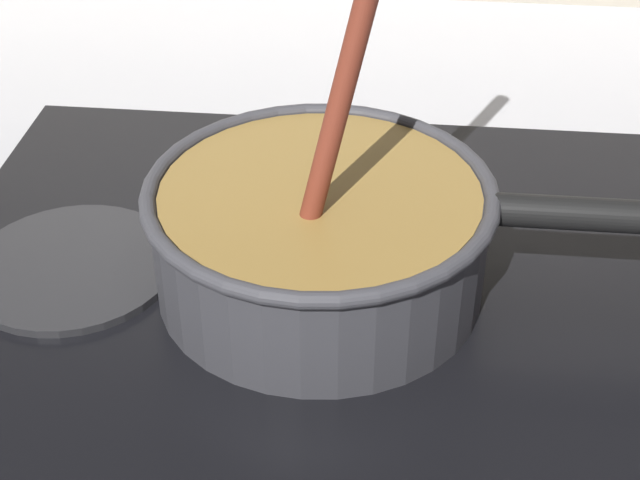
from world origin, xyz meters
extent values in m
cube|color=black|center=(0.09, 0.21, 0.01)|extent=(0.56, 0.48, 0.01)
torus|color=#592D0C|center=(0.09, 0.21, 0.02)|extent=(0.18, 0.18, 0.01)
cylinder|color=#262628|center=(-0.09, 0.21, 0.01)|extent=(0.15, 0.15, 0.01)
cylinder|color=#38383D|center=(0.09, 0.21, 0.05)|extent=(0.22, 0.22, 0.08)
cylinder|color=olive|center=(0.09, 0.21, 0.05)|extent=(0.21, 0.21, 0.07)
torus|color=#38383D|center=(0.09, 0.21, 0.09)|extent=(0.23, 0.23, 0.01)
cylinder|color=black|center=(0.29, 0.21, 0.08)|extent=(0.17, 0.02, 0.02)
cylinder|color=#EDD88C|center=(0.15, 0.19, 0.08)|extent=(0.04, 0.04, 0.01)
cylinder|color=beige|center=(0.07, 0.21, 0.08)|extent=(0.04, 0.04, 0.01)
cylinder|color=#E5CC7A|center=(0.11, 0.24, 0.08)|extent=(0.03, 0.03, 0.01)
cylinder|color=#EDD88C|center=(0.08, 0.28, 0.08)|extent=(0.03, 0.03, 0.01)
cylinder|color=#EDD88C|center=(0.01, 0.19, 0.08)|extent=(0.03, 0.03, 0.01)
cylinder|color=#EDD88C|center=(0.07, 0.17, 0.08)|extent=(0.04, 0.04, 0.01)
cylinder|color=beige|center=(0.05, 0.25, 0.08)|extent=(0.03, 0.03, 0.01)
cylinder|color=maroon|center=(0.11, 0.21, 0.20)|extent=(0.08, 0.06, 0.26)
cube|color=brown|center=(0.09, 0.18, 0.07)|extent=(0.05, 0.05, 0.01)
camera|label=1|loc=(0.14, -0.30, 0.43)|focal=53.50mm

